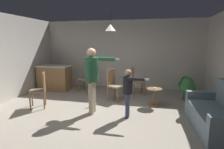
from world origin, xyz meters
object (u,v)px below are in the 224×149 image
couch_floral (219,116)px  dining_chair_near_wall (87,77)px  dining_chair_centre_back (40,89)px  dining_chair_spare (114,84)px  potted_plant_by_wall (188,88)px  spare_remote_on_table (155,88)px  kitchen_counter (55,78)px  dining_chair_by_counter (136,80)px  side_table_by_couch (154,95)px  potted_plant_corner (185,84)px  person_child (128,88)px  person_adult (92,74)px

couch_floral → dining_chair_near_wall: same height
couch_floral → dining_chair_near_wall: 4.47m
dining_chair_centre_back → dining_chair_spare: (1.90, 1.09, 0.00)m
potted_plant_by_wall → spare_remote_on_table: potted_plant_by_wall is taller
couch_floral → potted_plant_by_wall: bearing=4.6°
kitchen_counter → dining_chair_by_counter: bearing=-0.1°
dining_chair_spare → dining_chair_centre_back: bearing=-36.8°
couch_floral → dining_chair_near_wall: size_ratio=1.84×
kitchen_counter → side_table_by_couch: kitchen_counter is taller
side_table_by_couch → potted_plant_corner: (1.07, 1.54, 0.03)m
dining_chair_near_wall → potted_plant_by_wall: size_ratio=1.34×
dining_chair_near_wall → kitchen_counter: bearing=106.1°
dining_chair_near_wall → potted_plant_corner: dining_chair_near_wall is taller
potted_plant_by_wall → side_table_by_couch: bearing=-142.6°
kitchen_counter → potted_plant_corner: 4.88m
couch_floral → person_child: bearing=78.6°
potted_plant_corner → kitchen_counter: bearing=-174.3°
couch_floral → potted_plant_corner: size_ratio=2.87×
potted_plant_corner → potted_plant_by_wall: bearing=-92.7°
person_child → spare_remote_on_table: size_ratio=9.20×
dining_chair_centre_back → couch_floral: bearing=-123.4°
dining_chair_by_counter → potted_plant_corner: bearing=90.1°
couch_floral → side_table_by_couch: 1.84m
couch_floral → kitchen_counter: bearing=62.2°
spare_remote_on_table → person_adult: bearing=-150.6°
person_adult → dining_chair_centre_back: person_adult is taller
spare_remote_on_table → dining_chair_spare: bearing=166.4°
dining_chair_spare → spare_remote_on_table: dining_chair_spare is taller
dining_chair_near_wall → spare_remote_on_table: 2.73m
dining_chair_centre_back → spare_remote_on_table: dining_chair_centre_back is taller
person_adult → potted_plant_corner: 3.67m
person_adult → potted_plant_corner: person_adult is taller
dining_chair_by_counter → spare_remote_on_table: bearing=14.2°
side_table_by_couch → dining_chair_near_wall: dining_chair_near_wall is taller
potted_plant_corner → dining_chair_near_wall: bearing=-173.0°
person_adult → dining_chair_by_counter: size_ratio=1.69×
side_table_by_couch → potted_plant_by_wall: bearing=37.4°
side_table_by_couch → person_adult: person_adult is taller
dining_chair_spare → dining_chair_by_counter: bearing=165.1°
person_child → potted_plant_by_wall: (1.66, 1.79, -0.33)m
couch_floral → potted_plant_corner: couch_floral is taller
kitchen_counter → dining_chair_spare: 2.65m
person_child → dining_chair_spare: 1.42m
dining_chair_spare → potted_plant_by_wall: size_ratio=1.34×
side_table_by_couch → dining_chair_centre_back: bearing=-165.3°
person_child → dining_chair_spare: size_ratio=1.20×
person_child → potted_plant_corner: person_child is taller
couch_floral → dining_chair_by_counter: bearing=36.7°
dining_chair_spare → spare_remote_on_table: bearing=99.9°
couch_floral → spare_remote_on_table: size_ratio=14.19×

